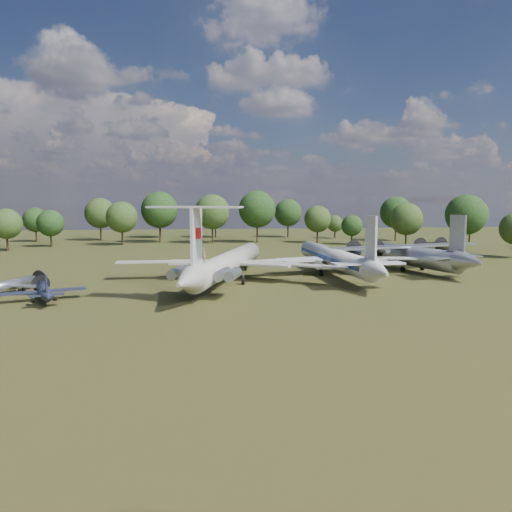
{
  "coord_description": "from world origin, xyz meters",
  "views": [
    {
      "loc": [
        -2.08,
        -75.78,
        13.06
      ],
      "look_at": [
        6.8,
        -4.8,
        5.0
      ],
      "focal_mm": 35.0,
      "sensor_mm": 36.0,
      "label": 1
    }
  ],
  "objects": [
    {
      "name": "an12_transport",
      "position": [
        37.61,
        11.82,
        2.31
      ],
      "size": [
        39.49,
        42.1,
        4.62
      ],
      "primitive_type": null,
      "rotation": [
        0.0,
        0.0,
        0.26
      ],
      "color": "#A0A3A8",
      "rests_on": "ground"
    },
    {
      "name": "person_on_il62",
      "position": [
        -0.84,
        -9.94,
        5.74
      ],
      "size": [
        0.79,
        0.65,
        1.85
      ],
      "primitive_type": "imported",
      "rotation": [
        0.0,
        0.0,
        2.79
      ],
      "color": "#92764A",
      "rests_on": "il62_airliner"
    },
    {
      "name": "small_prop_northwest",
      "position": [
        -27.49,
        -3.89,
        1.02
      ],
      "size": [
        14.46,
        16.62,
        2.04
      ],
      "primitive_type": null,
      "rotation": [
        0.0,
        0.0,
        -0.36
      ],
      "color": "#9B9CA2",
      "rests_on": "ground"
    },
    {
      "name": "tu104_jet",
      "position": [
        22.28,
        8.33,
        2.3
      ],
      "size": [
        36.46,
        47.42,
        4.59
      ],
      "primitive_type": null,
      "rotation": [
        0.0,
        0.0,
        0.04
      ],
      "color": "silver",
      "rests_on": "ground"
    },
    {
      "name": "il62_airliner",
      "position": [
        3.32,
        2.88,
        2.41
      ],
      "size": [
        51.07,
        58.34,
        4.81
      ],
      "primitive_type": null,
      "rotation": [
        0.0,
        0.0,
        -0.31
      ],
      "color": "beige",
      "rests_on": "ground"
    },
    {
      "name": "ground",
      "position": [
        0.0,
        0.0,
        0.0
      ],
      "size": [
        300.0,
        300.0,
        0.0
      ],
      "primitive_type": "plane",
      "color": "#263C14",
      "rests_on": "ground"
    },
    {
      "name": "small_prop_west",
      "position": [
        -21.43,
        -9.28,
        1.03
      ],
      "size": [
        14.47,
        16.74,
        2.07
      ],
      "primitive_type": null,
      "rotation": [
        0.0,
        0.0,
        0.34
      ],
      "color": "black",
      "rests_on": "ground"
    }
  ]
}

